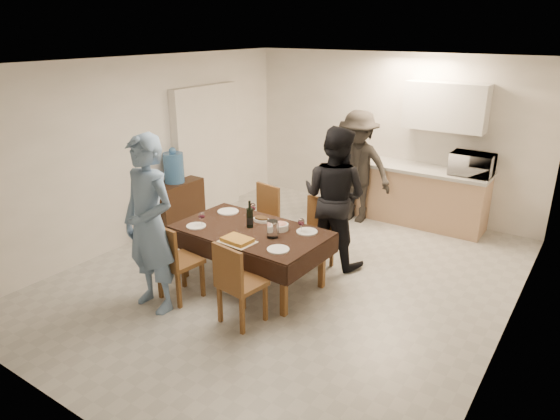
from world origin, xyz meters
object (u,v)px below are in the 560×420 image
at_px(console, 177,206).
at_px(wine_bottle, 250,214).
at_px(water_pitcher, 272,229).
at_px(person_kitchen, 357,167).
at_px(dining_table, 251,232).
at_px(microwave, 472,164).
at_px(person_near, 149,225).
at_px(savoury_tart, 237,240).
at_px(person_far, 334,197).
at_px(water_jug, 174,168).

bearing_deg(console, wine_bottle, -18.80).
distance_m(water_pitcher, person_kitchen, 2.69).
relative_size(dining_table, console, 2.20).
bearing_deg(microwave, dining_table, 60.64).
height_order(console, person_near, person_near).
bearing_deg(savoury_tart, person_kitchen, 89.80).
relative_size(water_pitcher, person_far, 0.11).
height_order(water_jug, person_near, person_near).
distance_m(dining_table, person_kitchen, 2.64).
bearing_deg(console, dining_table, -19.66).
xyz_separation_m(person_near, person_far, (1.10, 2.10, -0.07)).
relative_size(console, savoury_tart, 2.17).
relative_size(wine_bottle, person_far, 0.18).
bearing_deg(console, person_near, -51.01).
bearing_deg(microwave, wine_bottle, 59.53).
xyz_separation_m(microwave, person_far, (-1.18, -2.03, -0.16)).
bearing_deg(savoury_tart, water_jug, 152.36).
relative_size(water_jug, wine_bottle, 1.35).
bearing_deg(microwave, person_kitchen, 15.52).
bearing_deg(console, water_pitcher, -18.00).
bearing_deg(person_near, wine_bottle, 69.34).
height_order(dining_table, wine_bottle, wine_bottle).
height_order(dining_table, person_kitchen, person_kitchen).
bearing_deg(wine_bottle, dining_table, -45.00).
relative_size(person_near, person_kitchen, 1.11).
bearing_deg(dining_table, water_pitcher, -6.36).
distance_m(console, microwave, 4.45).
xyz_separation_m(dining_table, microwave, (1.73, 3.08, 0.41)).
height_order(dining_table, console, console).
distance_m(water_jug, person_far, 2.54).
xyz_separation_m(savoury_tart, microwave, (1.63, 3.46, 0.35)).
bearing_deg(water_pitcher, microwave, 66.18).
bearing_deg(person_kitchen, person_near, -100.19).
relative_size(wine_bottle, person_kitchen, 0.19).
height_order(console, wine_bottle, wine_bottle).
distance_m(dining_table, water_pitcher, 0.38).
xyz_separation_m(water_jug, person_kitchen, (2.08, 1.92, -0.11)).
xyz_separation_m(console, person_kitchen, (2.08, 1.92, 0.50)).
xyz_separation_m(dining_table, wine_bottle, (-0.05, 0.05, 0.20)).
relative_size(savoury_tart, person_near, 0.20).
height_order(dining_table, savoury_tart, savoury_tart).
xyz_separation_m(dining_table, water_pitcher, (0.35, -0.05, 0.13)).
relative_size(dining_table, person_far, 1.00).
relative_size(console, water_jug, 1.85).
distance_m(dining_table, water_jug, 2.12).
bearing_deg(savoury_tart, dining_table, 104.74).
xyz_separation_m(dining_table, console, (-1.97, 0.70, -0.28)).
distance_m(water_jug, microwave, 4.40).
distance_m(water_jug, water_pitcher, 2.45).
height_order(wine_bottle, microwave, microwave).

